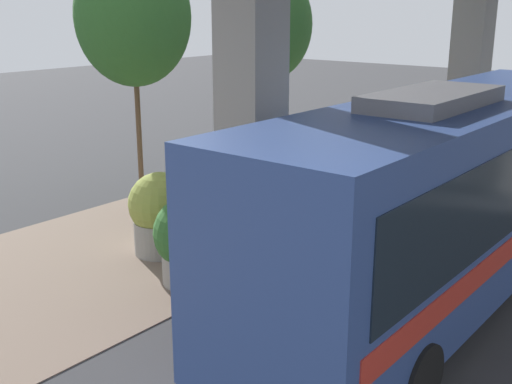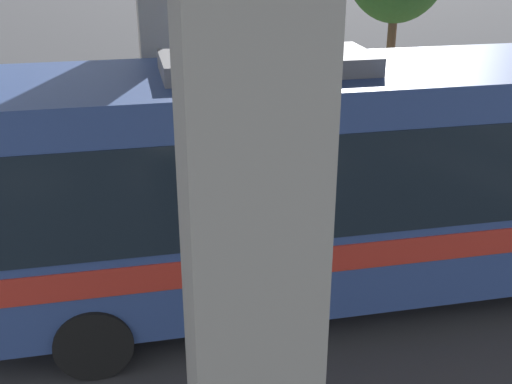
{
  "view_description": "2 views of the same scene",
  "coord_description": "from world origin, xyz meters",
  "px_view_note": "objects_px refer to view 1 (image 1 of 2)",
  "views": [
    {
      "loc": [
        7.28,
        -13.09,
        5.07
      ],
      "look_at": [
        -0.43,
        -3.55,
        1.49
      ],
      "focal_mm": 45.0,
      "sensor_mm": 36.0,
      "label": 1
    },
    {
      "loc": [
        11.37,
        -5.6,
        5.46
      ],
      "look_at": [
        1.45,
        -3.51,
        1.1
      ],
      "focal_mm": 45.0,
      "sensor_mm": 36.0,
      "label": 2
    }
  ],
  "objects_px": {
    "planter_back": "(160,213)",
    "street_tree_near": "(265,25)",
    "fire_hydrant": "(349,166)",
    "street_tree_far": "(133,17)",
    "planter_middle": "(190,240)",
    "bus": "(453,186)",
    "planter_front": "(269,190)"
  },
  "relations": [
    {
      "from": "planter_middle",
      "to": "planter_back",
      "type": "distance_m",
      "value": 1.7
    },
    {
      "from": "bus",
      "to": "planter_front",
      "type": "xyz_separation_m",
      "value": [
        -4.75,
        0.94,
        -1.15
      ]
    },
    {
      "from": "fire_hydrant",
      "to": "planter_back",
      "type": "distance_m",
      "value": 7.43
    },
    {
      "from": "fire_hydrant",
      "to": "bus",
      "type": "bearing_deg",
      "value": -46.25
    },
    {
      "from": "planter_back",
      "to": "street_tree_far",
      "type": "bearing_deg",
      "value": 145.82
    },
    {
      "from": "planter_middle",
      "to": "street_tree_near",
      "type": "bearing_deg",
      "value": 116.69
    },
    {
      "from": "bus",
      "to": "planter_back",
      "type": "relative_size",
      "value": 6.31
    },
    {
      "from": "planter_back",
      "to": "street_tree_near",
      "type": "xyz_separation_m",
      "value": [
        -1.56,
        5.51,
        3.67
      ]
    },
    {
      "from": "fire_hydrant",
      "to": "planter_middle",
      "type": "xyz_separation_m",
      "value": [
        1.42,
        -8.1,
        0.36
      ]
    },
    {
      "from": "fire_hydrant",
      "to": "planter_back",
      "type": "bearing_deg",
      "value": -91.07
    },
    {
      "from": "fire_hydrant",
      "to": "street_tree_near",
      "type": "relative_size",
      "value": 0.16
    },
    {
      "from": "planter_back",
      "to": "bus",
      "type": "bearing_deg",
      "value": 18.18
    },
    {
      "from": "street_tree_near",
      "to": "street_tree_far",
      "type": "height_order",
      "value": "street_tree_far"
    },
    {
      "from": "planter_middle",
      "to": "fire_hydrant",
      "type": "bearing_deg",
      "value": 99.91
    },
    {
      "from": "fire_hydrant",
      "to": "street_tree_far",
      "type": "distance_m",
      "value": 7.62
    },
    {
      "from": "planter_front",
      "to": "street_tree_near",
      "type": "bearing_deg",
      "value": 129.91
    },
    {
      "from": "bus",
      "to": "fire_hydrant",
      "type": "xyz_separation_m",
      "value": [
        -5.37,
        5.61,
        -1.57
      ]
    },
    {
      "from": "planter_front",
      "to": "street_tree_near",
      "type": "xyz_separation_m",
      "value": [
        -2.32,
        2.77,
        3.64
      ]
    },
    {
      "from": "street_tree_far",
      "to": "planter_front",
      "type": "bearing_deg",
      "value": 15.53
    },
    {
      "from": "planter_front",
      "to": "fire_hydrant",
      "type": "bearing_deg",
      "value": 97.49
    },
    {
      "from": "bus",
      "to": "planter_back",
      "type": "bearing_deg",
      "value": -161.82
    },
    {
      "from": "planter_middle",
      "to": "street_tree_far",
      "type": "distance_m",
      "value": 6.29
    },
    {
      "from": "planter_middle",
      "to": "planter_back",
      "type": "relative_size",
      "value": 0.96
    },
    {
      "from": "bus",
      "to": "street_tree_far",
      "type": "relative_size",
      "value": 1.71
    },
    {
      "from": "fire_hydrant",
      "to": "planter_back",
      "type": "height_order",
      "value": "planter_back"
    },
    {
      "from": "planter_front",
      "to": "planter_back",
      "type": "bearing_deg",
      "value": -105.34
    },
    {
      "from": "fire_hydrant",
      "to": "planter_back",
      "type": "xyz_separation_m",
      "value": [
        -0.14,
        -7.42,
        0.39
      ]
    },
    {
      "from": "street_tree_far",
      "to": "fire_hydrant",
      "type": "bearing_deg",
      "value": 63.62
    },
    {
      "from": "bus",
      "to": "planter_front",
      "type": "relative_size",
      "value": 5.96
    },
    {
      "from": "street_tree_far",
      "to": "bus",
      "type": "bearing_deg",
      "value": 0.06
    },
    {
      "from": "fire_hydrant",
      "to": "street_tree_far",
      "type": "bearing_deg",
      "value": -116.38
    },
    {
      "from": "planter_middle",
      "to": "planter_back",
      "type": "xyz_separation_m",
      "value": [
        -1.55,
        0.69,
        0.03
      ]
    }
  ]
}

